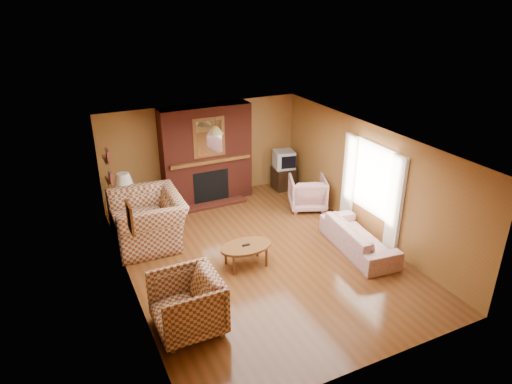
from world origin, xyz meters
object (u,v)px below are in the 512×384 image
plaid_loveseat (148,220)px  crt_tv (284,159)px  floral_armchair (308,193)px  tv_stand (283,178)px  side_table (128,214)px  fireplace (207,155)px  plaid_armchair (187,304)px  table_lamp (124,186)px  floral_sofa (359,237)px  coffee_table (246,248)px

plaid_loveseat → crt_tv: (3.90, 1.27, 0.30)m
floral_armchair → tv_stand: floral_armchair is taller
floral_armchair → side_table: bearing=9.4°
fireplace → side_table: bearing=-165.7°
plaid_armchair → side_table: plaid_armchair is taller
side_table → tv_stand: bearing=4.8°
fireplace → tv_stand: bearing=-5.1°
side_table → table_lamp: 0.67m
floral_sofa → floral_armchair: 2.14m
fireplace → coffee_table: bearing=-97.0°
fireplace → plaid_armchair: size_ratio=2.33×
plaid_armchair → floral_armchair: size_ratio=1.19×
table_lamp → crt_tv: table_lamp is taller
plaid_loveseat → tv_stand: size_ratio=2.73×
plaid_armchair → floral_armchair: (3.95, 2.93, -0.07)m
plaid_loveseat → side_table: plaid_loveseat is taller
floral_armchair → coffee_table: (-2.39, -1.67, -0.01)m
table_lamp → crt_tv: bearing=4.7°
plaid_armchair → floral_armchair: plaid_armchair is taller
plaid_armchair → floral_sofa: (3.85, 0.79, -0.18)m
floral_armchair → coffee_table: 2.91m
tv_stand → table_lamp: bearing=-173.2°
floral_armchair → table_lamp: size_ratio=1.29×
side_table → floral_sofa: bearing=-37.6°
floral_sofa → coffee_table: size_ratio=1.95×
floral_sofa → side_table: size_ratio=3.33×
plaid_loveseat → side_table: (-0.25, 0.93, -0.23)m
floral_armchair → side_table: floral_armchair is taller
coffee_table → tv_stand: size_ratio=1.72×
side_table → table_lamp: bearing=-45.0°
table_lamp → side_table: bearing=135.0°
side_table → coffee_table: bearing=-56.7°
floral_sofa → floral_armchair: bearing=3.3°
coffee_table → side_table: side_table is taller
plaid_armchair → tv_stand: bearing=136.2°
plaid_loveseat → coffee_table: size_ratio=1.59×
plaid_loveseat → side_table: 0.99m
floral_sofa → table_lamp: 5.09m
fireplace → crt_tv: size_ratio=4.12×
plaid_armchair → floral_armchair: 4.92m
plaid_armchair → plaid_loveseat: bearing=177.7°
plaid_armchair → table_lamp: bearing=-178.1°
floral_armchair → coffee_table: size_ratio=0.86×
side_table → table_lamp: size_ratio=0.88×
plaid_armchair → crt_tv: crt_tv is taller
floral_sofa → side_table: (-4.00, 3.08, 0.01)m
side_table → crt_tv: (4.15, 0.34, 0.52)m
plaid_armchair → floral_sofa: size_ratio=0.52×
coffee_table → plaid_loveseat: bearing=131.0°
plaid_armchair → crt_tv: (4.00, 4.21, 0.35)m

